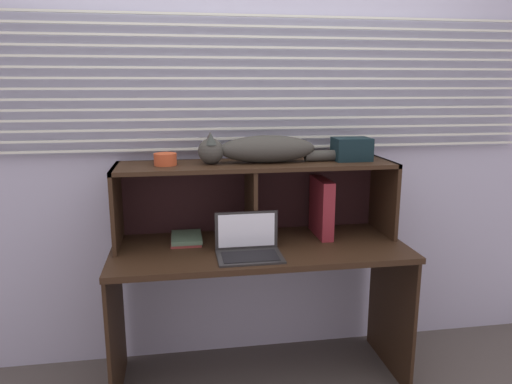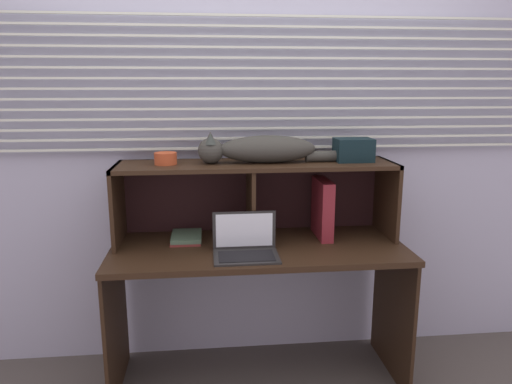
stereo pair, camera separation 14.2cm
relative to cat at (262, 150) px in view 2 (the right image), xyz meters
The scene contains 9 objects.
back_panel_with_blinds 0.23m from the cat, 98.34° to the left, with size 4.40×0.08×2.50m.
desk 0.64m from the cat, 105.24° to the right, with size 1.51×0.63×0.77m.
hutch_shelf_unit 0.19m from the cat, 137.17° to the left, with size 1.46×0.36×0.41m.
cat is the anchor object (origin of this frame).
laptop 0.52m from the cat, 113.62° to the right, with size 0.31×0.22×0.20m.
binder_upright 0.46m from the cat, ahead, with size 0.06×0.27×0.32m, color maroon.
book_stack 0.62m from the cat, behind, with size 0.16×0.22×0.03m.
small_basket 0.50m from the cat, behind, with size 0.11×0.11×0.06m, color #B34624.
storage_box 0.49m from the cat, ahead, with size 0.19×0.15×0.12m, color black.
Camera 2 is at (-0.26, -2.16, 1.58)m, focal length 33.73 mm.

